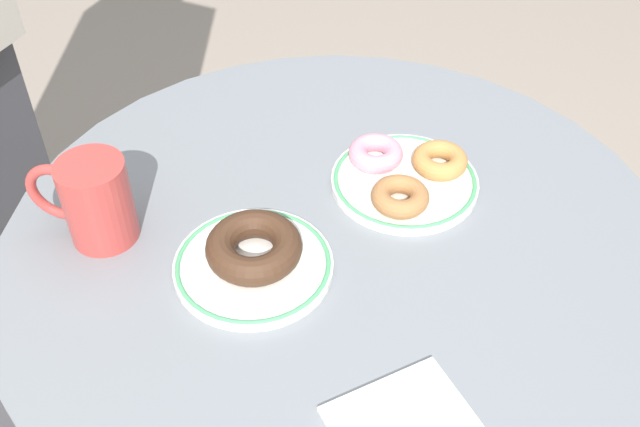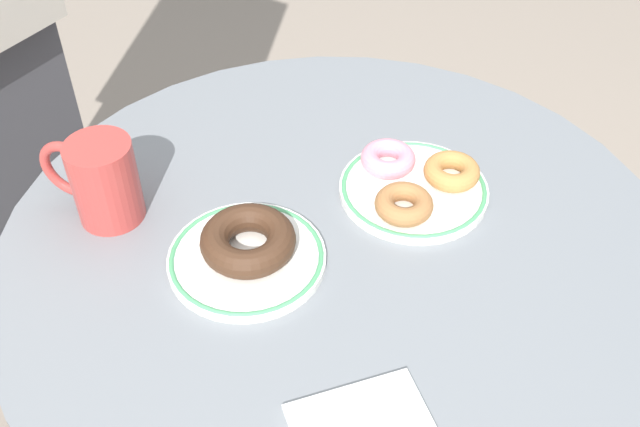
{
  "view_description": "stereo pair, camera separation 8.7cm",
  "coord_description": "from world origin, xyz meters",
  "px_view_note": "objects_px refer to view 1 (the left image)",
  "views": [
    {
      "loc": [
        -0.26,
        -0.57,
        1.36
      ],
      "look_at": [
        -0.02,
        0.02,
        0.77
      ],
      "focal_mm": 42.29,
      "sensor_mm": 36.0,
      "label": 1
    },
    {
      "loc": [
        -0.18,
        -0.59,
        1.36
      ],
      "look_at": [
        -0.02,
        0.02,
        0.77
      ],
      "focal_mm": 42.29,
      "sensor_mm": 36.0,
      "label": 2
    }
  ],
  "objects_px": {
    "donut_cinnamon": "(400,197)",
    "plate_left": "(253,265)",
    "donut_pink_frosted": "(376,153)",
    "cafe_table": "(337,360)",
    "plate_right": "(405,181)",
    "donut_chocolate": "(254,247)",
    "donut_old_fashioned": "(440,160)",
    "coffee_mug": "(94,200)"
  },
  "relations": [
    {
      "from": "donut_old_fashioned",
      "to": "donut_pink_frosted",
      "type": "height_order",
      "value": "same"
    },
    {
      "from": "plate_left",
      "to": "donut_cinnamon",
      "type": "relative_size",
      "value": 2.56
    },
    {
      "from": "plate_left",
      "to": "donut_old_fashioned",
      "type": "relative_size",
      "value": 2.56
    },
    {
      "from": "donut_pink_frosted",
      "to": "donut_cinnamon",
      "type": "distance_m",
      "value": 0.09
    },
    {
      "from": "plate_left",
      "to": "donut_pink_frosted",
      "type": "relative_size",
      "value": 2.56
    },
    {
      "from": "donut_old_fashioned",
      "to": "plate_left",
      "type": "bearing_deg",
      "value": -166.76
    },
    {
      "from": "plate_left",
      "to": "donut_cinnamon",
      "type": "height_order",
      "value": "donut_cinnamon"
    },
    {
      "from": "cafe_table",
      "to": "plate_left",
      "type": "height_order",
      "value": "plate_left"
    },
    {
      "from": "donut_pink_frosted",
      "to": "coffee_mug",
      "type": "height_order",
      "value": "coffee_mug"
    },
    {
      "from": "plate_right",
      "to": "donut_old_fashioned",
      "type": "distance_m",
      "value": 0.05
    },
    {
      "from": "donut_old_fashioned",
      "to": "plate_right",
      "type": "bearing_deg",
      "value": -178.4
    },
    {
      "from": "cafe_table",
      "to": "donut_pink_frosted",
      "type": "bearing_deg",
      "value": 46.2
    },
    {
      "from": "plate_left",
      "to": "donut_chocolate",
      "type": "xyz_separation_m",
      "value": [
        0.0,
        0.01,
        0.02
      ]
    },
    {
      "from": "plate_right",
      "to": "donut_chocolate",
      "type": "relative_size",
      "value": 1.72
    },
    {
      "from": "plate_left",
      "to": "cafe_table",
      "type": "bearing_deg",
      "value": 6.14
    },
    {
      "from": "donut_cinnamon",
      "to": "plate_left",
      "type": "bearing_deg",
      "value": -173.46
    },
    {
      "from": "plate_right",
      "to": "donut_chocolate",
      "type": "height_order",
      "value": "donut_chocolate"
    },
    {
      "from": "plate_left",
      "to": "donut_pink_frosted",
      "type": "xyz_separation_m",
      "value": [
        0.2,
        0.11,
        0.02
      ]
    },
    {
      "from": "plate_left",
      "to": "donut_cinnamon",
      "type": "distance_m",
      "value": 0.19
    },
    {
      "from": "plate_right",
      "to": "donut_old_fashioned",
      "type": "bearing_deg",
      "value": 1.6
    },
    {
      "from": "donut_pink_frosted",
      "to": "donut_cinnamon",
      "type": "relative_size",
      "value": 1.0
    },
    {
      "from": "donut_old_fashioned",
      "to": "donut_chocolate",
      "type": "bearing_deg",
      "value": -167.73
    },
    {
      "from": "cafe_table",
      "to": "plate_left",
      "type": "distance_m",
      "value": 0.28
    },
    {
      "from": "plate_left",
      "to": "donut_pink_frosted",
      "type": "height_order",
      "value": "donut_pink_frosted"
    },
    {
      "from": "plate_right",
      "to": "donut_pink_frosted",
      "type": "bearing_deg",
      "value": 112.81
    },
    {
      "from": "plate_right",
      "to": "donut_old_fashioned",
      "type": "xyz_separation_m",
      "value": [
        0.05,
        0.0,
        0.02
      ]
    },
    {
      "from": "cafe_table",
      "to": "donut_cinnamon",
      "type": "bearing_deg",
      "value": 7.07
    },
    {
      "from": "cafe_table",
      "to": "donut_old_fashioned",
      "type": "bearing_deg",
      "value": 17.94
    },
    {
      "from": "plate_left",
      "to": "donut_old_fashioned",
      "type": "bearing_deg",
      "value": 13.24
    },
    {
      "from": "donut_pink_frosted",
      "to": "donut_cinnamon",
      "type": "bearing_deg",
      "value": -96.18
    },
    {
      "from": "plate_right",
      "to": "donut_pink_frosted",
      "type": "relative_size",
      "value": 2.64
    },
    {
      "from": "donut_chocolate",
      "to": "donut_old_fashioned",
      "type": "height_order",
      "value": "donut_chocolate"
    },
    {
      "from": "cafe_table",
      "to": "donut_chocolate",
      "type": "bearing_deg",
      "value": -176.65
    },
    {
      "from": "donut_chocolate",
      "to": "donut_pink_frosted",
      "type": "height_order",
      "value": "donut_chocolate"
    },
    {
      "from": "donut_pink_frosted",
      "to": "donut_chocolate",
      "type": "bearing_deg",
      "value": -152.84
    },
    {
      "from": "donut_old_fashioned",
      "to": "donut_cinnamon",
      "type": "relative_size",
      "value": 1.0
    },
    {
      "from": "donut_old_fashioned",
      "to": "coffee_mug",
      "type": "distance_m",
      "value": 0.42
    },
    {
      "from": "plate_right",
      "to": "donut_old_fashioned",
      "type": "relative_size",
      "value": 2.64
    },
    {
      "from": "cafe_table",
      "to": "plate_left",
      "type": "relative_size",
      "value": 4.45
    },
    {
      "from": "coffee_mug",
      "to": "plate_left",
      "type": "bearing_deg",
      "value": -40.05
    },
    {
      "from": "donut_old_fashioned",
      "to": "coffee_mug",
      "type": "height_order",
      "value": "coffee_mug"
    },
    {
      "from": "plate_right",
      "to": "donut_cinnamon",
      "type": "bearing_deg",
      "value": -125.18
    }
  ]
}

